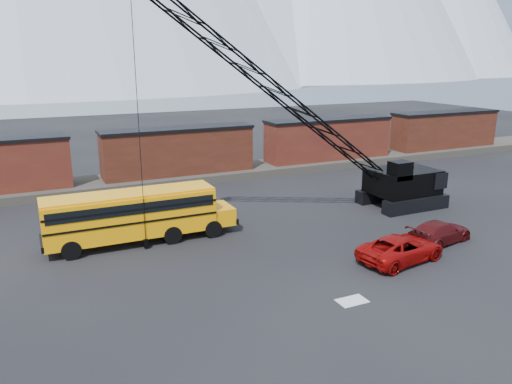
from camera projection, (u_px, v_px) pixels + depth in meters
ground at (300, 271)px, 26.43m from camera, size 160.00×160.00×0.00m
gravel_berm at (179, 177)px, 45.56m from camera, size 120.00×5.00×0.70m
boxcar_mid at (178, 151)px, 44.93m from camera, size 13.70×3.10×4.17m
boxcar_east_near at (328, 139)px, 51.47m from camera, size 13.70×3.10×4.17m
boxcar_east_far at (444, 129)px, 58.02m from camera, size 13.70×3.10×4.17m
snow_patch at (352, 301)px, 23.14m from camera, size 1.40×0.90×0.02m
school_bus at (136, 214)px, 30.03m from camera, size 11.65×2.65×3.19m
red_pickup at (401, 248)px, 27.51m from camera, size 5.59×3.22×1.47m
maroon_suv at (439, 232)px, 30.24m from camera, size 4.95×2.75×1.36m
crawler_crane at (290, 101)px, 31.70m from camera, size 22.94×4.20×15.65m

